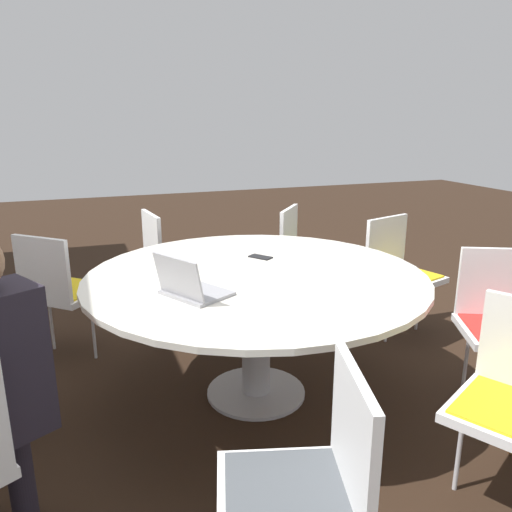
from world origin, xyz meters
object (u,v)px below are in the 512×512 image
at_px(chair_6, 169,255).
at_px(laptop, 190,287).
at_px(chair_5, 304,251).
at_px(cell_phone, 260,257).
at_px(chair_3, 501,315).
at_px(chair_4, 399,267).
at_px(chair_1, 309,479).
at_px(chair_7, 60,285).

bearing_deg(chair_6, laptop, -14.05).
relative_size(chair_5, cell_phone, 5.58).
relative_size(chair_3, laptop, 2.23).
height_order(chair_4, cell_phone, chair_4).
bearing_deg(chair_6, chair_1, -8.96).
relative_size(chair_4, laptop, 2.23).
height_order(chair_6, cell_phone, chair_6).
xyz_separation_m(chair_5, chair_7, (-0.22, 1.84, 0.00)).
distance_m(chair_1, chair_5, 2.64).
relative_size(chair_3, chair_4, 1.00).
height_order(chair_3, chair_4, same).
bearing_deg(laptop, chair_5, -72.19).
bearing_deg(cell_phone, chair_7, 64.15).
distance_m(chair_3, laptop, 1.71).
bearing_deg(laptop, chair_1, 156.77).
height_order(chair_4, chair_7, same).
xyz_separation_m(chair_3, chair_4, (0.97, -0.02, 0.00)).
height_order(laptop, cell_phone, laptop).
distance_m(chair_3, chair_7, 2.67).
relative_size(chair_1, chair_5, 1.00).
height_order(chair_3, chair_6, same).
relative_size(chair_5, chair_6, 1.00).
distance_m(chair_5, chair_7, 1.86).
height_order(chair_5, chair_7, same).
distance_m(chair_1, chair_4, 2.37).
bearing_deg(chair_7, laptop, -18.13).
xyz_separation_m(chair_1, laptop, (1.08, 0.11, 0.27)).
relative_size(chair_3, chair_5, 1.00).
distance_m(chair_4, chair_7, 2.34).
distance_m(chair_3, chair_4, 0.97).
xyz_separation_m(chair_7, cell_phone, (-0.57, -1.17, 0.22)).
bearing_deg(chair_7, chair_4, 32.50).
bearing_deg(chair_3, chair_1, 52.50).
distance_m(chair_1, laptop, 1.12).
relative_size(chair_5, laptop, 2.23).
xyz_separation_m(chair_1, cell_phone, (1.60, -0.44, 0.22)).
distance_m(chair_1, chair_7, 2.29).
height_order(chair_1, cell_phone, chair_1).
xyz_separation_m(chair_1, chair_4, (1.77, -1.58, 0.00)).
bearing_deg(chair_7, chair_3, 11.43).
height_order(chair_4, chair_6, same).
xyz_separation_m(chair_3, chair_5, (1.60, 0.44, 0.00)).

